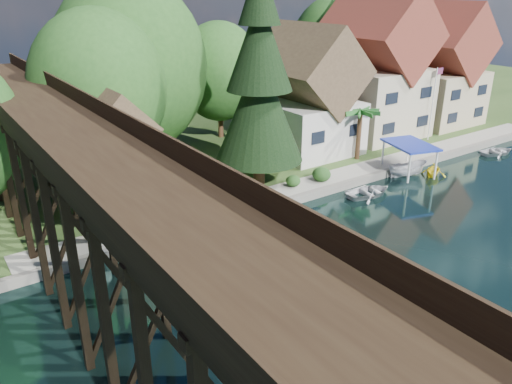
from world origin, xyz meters
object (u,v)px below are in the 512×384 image
Objects in this scene: boat_canopy at (408,162)px; palm_tree at (361,113)px; house_center at (375,74)px; boat_white_a at (369,191)px; boat_white_b at (498,151)px; shed at (114,155)px; conifer at (259,82)px; trestle_bridge at (76,195)px; tugboat at (255,212)px; house_left at (307,99)px; flagpole at (434,96)px; house_right at (437,73)px; boat_yellow at (434,169)px.

palm_tree is at bearing 105.34° from boat_canopy.
house_center is at bearing 58.70° from boat_canopy.
boat_white_a is 16.85m from boat_white_b.
shed is 22.70m from boat_canopy.
boat_canopy is at bearing -21.79° from conifer.
shed is (5.00, 9.33, -1.52)m from trestle_bridge.
palm_tree is 0.92× the size of boat_canopy.
tugboat is at bearing 100.36° from boat_white_b.
house_left is 2.82× the size of tugboat.
conifer is at bearing 158.21° from boat_canopy.
tugboat is (-23.63, -4.61, -3.96)m from flagpole.
tugboat is 1.15× the size of boat_white_b.
house_center reaches higher than boat_white_b.
shed is 11.13m from conifer.
house_center is at bearing 176.82° from house_right.
shed is 1.72× the size of palm_tree.
boat_yellow is at bearing -61.60° from palm_tree.
house_center is at bearing 4.24° from shed.
flagpole is at bearing -5.26° from shed.
trestle_bridge is 3.18× the size of house_center.
conifer is (-26.09, -4.30, 2.28)m from house_right.
flagpole is (35.02, 6.56, -0.64)m from trestle_bridge.
palm_tree is 7.42m from boat_yellow.
tugboat is at bearing 9.75° from trestle_bridge.
palm_tree reaches higher than boat_canopy.
trestle_bridge is 4.01× the size of house_left.
boat_yellow is at bearing -110.23° from house_center.
house_center is 27.20m from shed.
house_left is 18.01m from house_right.
boat_canopy is at bearing 4.29° from trestle_bridge.
trestle_bridge reaches higher than palm_tree.
boat_white_a is 1.10× the size of boat_white_b.
boat_white_a is at bearing -28.02° from shed.
conifer is 16.20m from boat_yellow.
house_left is 1.61× the size of flagpole.
boat_yellow is 0.71× the size of boat_white_b.
tugboat is (11.39, 1.96, -4.60)m from trestle_bridge.
house_right is (41.00, 10.83, 0.43)m from trestle_bridge.
conifer is 3.44× the size of palm_tree.
conifer reaches higher than trestle_bridge.
house_left is 12.13m from boat_yellow.
boat_canopy is 2.06× the size of boat_yellow.
trestle_bridge is 35.64m from flagpole.
boat_yellow is at bearing -23.46° from conifer.
house_left is at bearing 115.30° from palm_tree.
boat_white_b is at bearing -23.23° from palm_tree.
conifer is at bearing 179.15° from palm_tree.
boat_white_a is (-20.17, -9.93, -5.39)m from house_right.
flagpole is 15.88m from boat_white_a.
trestle_bridge is 11.32× the size of tugboat.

